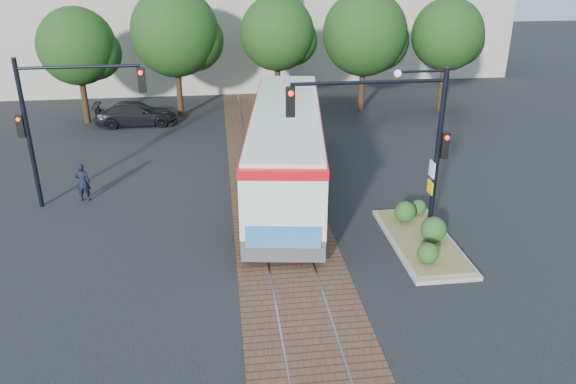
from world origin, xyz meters
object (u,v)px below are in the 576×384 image
at_px(traffic_island, 422,234).
at_px(signal_pole_main, 404,131).
at_px(city_bus, 286,145).
at_px(officer, 83,182).
at_px(parked_car, 136,114).
at_px(signal_pole_left, 55,113).

distance_m(traffic_island, signal_pole_main, 3.95).
height_order(city_bus, signal_pole_main, signal_pole_main).
xyz_separation_m(signal_pole_main, officer, (-11.72, 5.18, -3.34)).
height_order(city_bus, parked_car, city_bus).
distance_m(signal_pole_main, signal_pole_left, 13.14).
relative_size(city_bus, officer, 8.31).
bearing_deg(signal_pole_left, city_bus, 3.95).
height_order(traffic_island, officer, officer).
xyz_separation_m(traffic_island, parked_car, (-11.84, 16.07, 0.35)).
height_order(traffic_island, signal_pole_main, signal_pole_main).
bearing_deg(traffic_island, officer, 157.41).
bearing_deg(signal_pole_main, city_bus, 120.73).
relative_size(officer, parked_car, 0.35).
bearing_deg(signal_pole_left, parked_car, 83.11).
relative_size(signal_pole_main, parked_car, 1.28).
bearing_deg(parked_car, signal_pole_main, -147.55).
distance_m(city_bus, signal_pole_main, 6.67).
bearing_deg(city_bus, officer, -170.47).
bearing_deg(city_bus, traffic_island, -44.93).
height_order(traffic_island, parked_car, parked_car).
height_order(city_bus, signal_pole_left, signal_pole_left).
height_order(signal_pole_main, officer, signal_pole_main).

